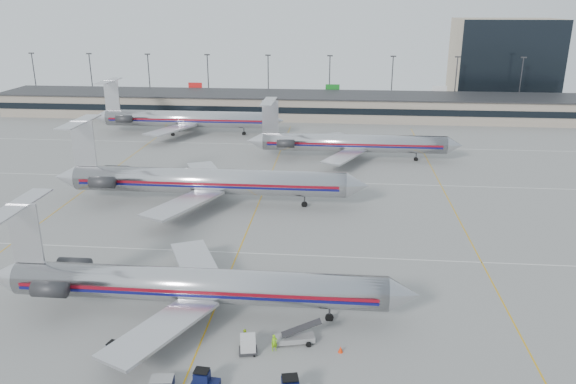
# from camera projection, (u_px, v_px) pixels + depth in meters

# --- Properties ---
(ground) EXTENTS (260.00, 260.00, 0.00)m
(ground) POSITION_uv_depth(u_px,v_px,m) (222.00, 291.00, 61.34)
(ground) COLOR gray
(ground) RESTS_ON ground
(apron_markings) EXTENTS (160.00, 0.15, 0.02)m
(apron_markings) POSITION_uv_depth(u_px,v_px,m) (238.00, 253.00, 70.76)
(apron_markings) COLOR silver
(apron_markings) RESTS_ON ground
(terminal) EXTENTS (162.00, 17.00, 6.25)m
(terminal) POSITION_uv_depth(u_px,v_px,m) (295.00, 105.00, 152.62)
(terminal) COLOR gray
(terminal) RESTS_ON ground
(light_mast_row) EXTENTS (163.60, 0.40, 15.28)m
(light_mast_row) POSITION_uv_depth(u_px,v_px,m) (299.00, 78.00, 164.08)
(light_mast_row) COLOR #38383D
(light_mast_row) RESTS_ON ground
(distant_building) EXTENTS (30.00, 20.00, 25.00)m
(distant_building) POSITION_uv_depth(u_px,v_px,m) (503.00, 61.00, 172.45)
(distant_building) COLOR tan
(distant_building) RESTS_ON ground
(jet_foreground) EXTENTS (43.83, 25.81, 11.47)m
(jet_foreground) POSITION_uv_depth(u_px,v_px,m) (189.00, 284.00, 55.92)
(jet_foreground) COLOR #BDBCC1
(jet_foreground) RESTS_ON ground
(jet_second_row) EXTENTS (49.41, 29.09, 12.93)m
(jet_second_row) POSITION_uv_depth(u_px,v_px,m) (203.00, 181.00, 86.70)
(jet_second_row) COLOR #BDBCC1
(jet_second_row) RESTS_ON ground
(jet_third_row) EXTENTS (42.64, 26.23, 11.66)m
(jet_third_row) POSITION_uv_depth(u_px,v_px,m) (349.00, 143.00, 111.34)
(jet_third_row) COLOR #BDBCC1
(jet_third_row) RESTS_ON ground
(jet_back_row) EXTENTS (46.16, 28.39, 12.62)m
(jet_back_row) POSITION_uv_depth(u_px,v_px,m) (184.00, 119.00, 132.71)
(jet_back_row) COLOR #BDBCC1
(jet_back_row) RESTS_ON ground
(tug_left) EXTENTS (2.32, 1.55, 1.73)m
(tug_left) POSITION_uv_depth(u_px,v_px,m) (117.00, 352.00, 49.44)
(tug_left) COLOR black
(tug_left) RESTS_ON ground
(tug_center) EXTENTS (2.32, 1.30, 1.82)m
(tug_center) POSITION_uv_depth(u_px,v_px,m) (204.00, 380.00, 45.68)
(tug_center) COLOR black
(tug_center) RESTS_ON ground
(cart_inner) EXTENTS (1.99, 1.47, 1.05)m
(cart_inner) POSITION_uv_depth(u_px,v_px,m) (162.00, 383.00, 45.78)
(cart_inner) COLOR black
(cart_inner) RESTS_ON ground
(uld_container) EXTENTS (1.86, 1.64, 1.73)m
(uld_container) POSITION_uv_depth(u_px,v_px,m) (248.00, 345.00, 50.37)
(uld_container) COLOR #2D2D30
(uld_container) RESTS_ON ground
(belt_loader) EXTENTS (4.43, 2.15, 2.27)m
(belt_loader) POSITION_uv_depth(u_px,v_px,m) (296.00, 337.00, 51.95)
(belt_loader) COLOR gray
(belt_loader) RESTS_ON ground
(ramp_worker_near) EXTENTS (0.70, 0.60, 1.63)m
(ramp_worker_near) POSITION_uv_depth(u_px,v_px,m) (274.00, 343.00, 50.72)
(ramp_worker_near) COLOR #79C412
(ramp_worker_near) RESTS_ON ground
(ramp_worker_far) EXTENTS (0.76, 0.60, 1.56)m
(ramp_worker_far) POSITION_uv_depth(u_px,v_px,m) (245.00, 337.00, 51.68)
(ramp_worker_far) COLOR #98C312
(ramp_worker_far) RESTS_ON ground
(cone_right) EXTENTS (0.46, 0.46, 0.62)m
(cone_right) POSITION_uv_depth(u_px,v_px,m) (341.00, 349.00, 50.64)
(cone_right) COLOR #F13008
(cone_right) RESTS_ON ground
(cone_left) EXTENTS (0.56, 0.56, 0.57)m
(cone_left) POSITION_uv_depth(u_px,v_px,m) (119.00, 342.00, 51.70)
(cone_left) COLOR #F13008
(cone_left) RESTS_ON ground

